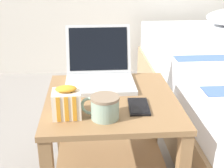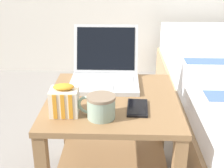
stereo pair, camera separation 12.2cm
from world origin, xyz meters
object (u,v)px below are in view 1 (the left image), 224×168
(mug_front_left, at_px, (104,106))
(cell_phone, at_px, (139,106))
(laptop, at_px, (99,72))
(snack_bag, at_px, (67,103))

(mug_front_left, height_order, cell_phone, mug_front_left)
(mug_front_left, bearing_deg, cell_phone, 28.13)
(cell_phone, bearing_deg, laptop, 116.67)
(cell_phone, bearing_deg, mug_front_left, -151.87)
(snack_bag, bearing_deg, mug_front_left, -10.08)
(laptop, distance_m, cell_phone, 0.32)
(laptop, bearing_deg, snack_bag, -111.53)
(laptop, xyz_separation_m, mug_front_left, (0.00, -0.35, -0.00))
(laptop, relative_size, snack_bag, 2.68)
(mug_front_left, bearing_deg, snack_bag, 169.92)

